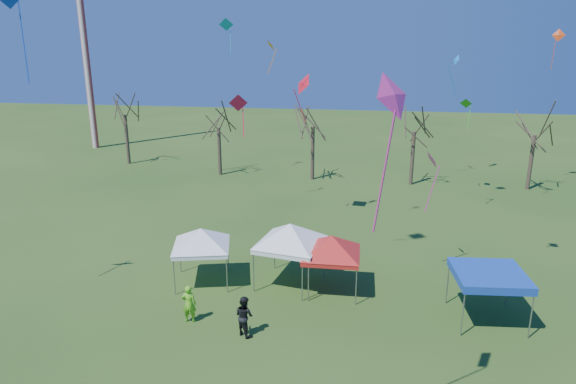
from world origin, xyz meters
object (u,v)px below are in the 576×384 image
tree_1 (218,110)px  tent_white_mid (290,228)px  tent_blue (490,276)px  person_green (189,304)px  tent_white_west (201,232)px  tree_4 (537,115)px  tree_2 (313,107)px  tree_3 (416,112)px  radio_mast (83,32)px  tree_0 (123,97)px  tent_red (332,239)px  person_dark (244,316)px

tree_1 → tent_white_mid: tree_1 is taller
tent_blue → person_green: size_ratio=1.85×
tent_white_west → tent_blue: tent_white_west is taller
tent_white_west → tent_blue: (13.34, -1.60, -0.58)m
tree_4 → person_green: (-20.37, -23.86, -5.20)m
tree_2 → tree_3: (8.40, -0.33, -0.21)m
tent_white_mid → radio_mast: bearing=132.1°
tree_1 → person_green: bearing=-76.8°
tree_3 → tree_0: bearing=172.9°
radio_mast → person_green: radio_mast is taller
tent_blue → tree_1: bearing=129.6°
tree_0 → tree_3: 27.09m
tree_3 → tent_red: 21.04m
tent_white_mid → tree_3: bearing=69.7°
tree_3 → person_dark: (-8.45, -24.54, -5.21)m
tree_2 → person_dark: 25.46m
tent_white_west → tent_blue: bearing=-6.8°
tree_2 → tent_blue: size_ratio=2.58×
tree_3 → tent_white_mid: 21.20m
tree_1 → tent_red: size_ratio=2.00×
tree_1 → tree_4: bearing=-1.4°
tree_1 → tent_white_mid: bearing=-64.8°
radio_mast → tent_white_west: bearing=-53.4°
tree_4 → tent_blue: (-7.65, -21.72, -3.95)m
radio_mast → tent_red: radio_mast is taller
radio_mast → tree_4: bearing=-13.0°
tent_red → person_dark: 5.79m
tree_4 → tent_blue: bearing=-109.4°
tent_red → person_dark: bearing=-125.9°
tree_4 → tent_white_mid: size_ratio=1.91×
tree_4 → tree_3: bearing=179.7°
tree_3 → tent_blue: 22.18m
person_green → tent_red: bearing=-151.8°
tent_white_mid → person_green: bearing=-131.7°
tree_2 → tree_3: tree_2 is taller
tree_4 → tent_white_mid: bearing=-130.2°
tent_white_west → person_dark: size_ratio=2.10×
tree_4 → person_green: bearing=-130.5°
tree_1 → person_dark: tree_1 is taller
tree_3 → tent_red: tree_3 is taller
radio_mast → tree_0: size_ratio=2.96×
radio_mast → tree_2: (25.63, -9.62, -6.21)m
tent_red → tree_3: bearing=75.4°
tree_0 → tree_4: (36.20, -3.38, -0.43)m
tree_0 → person_green: (15.83, -27.25, -5.63)m
tent_white_west → tent_blue: size_ratio=1.16×
tree_2 → tent_red: tree_2 is taller
tree_0 → tent_red: size_ratio=2.24×
radio_mast → tent_white_west: size_ratio=6.82×
tent_white_mid → tree_2: bearing=93.2°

